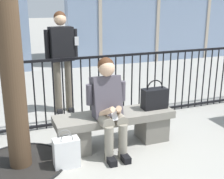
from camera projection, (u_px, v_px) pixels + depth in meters
ground_plane at (115, 144)px, 4.08m from camera, size 60.00×60.00×0.00m
stone_bench at (115, 126)px, 4.00m from camera, size 1.60×0.44×0.45m
seated_person_with_phone at (109, 103)px, 3.73m from camera, size 0.52×0.66×1.21m
handbag_on_bench at (154, 98)px, 4.09m from camera, size 0.35×0.16×0.40m
shopping_bag at (66, 153)px, 3.49m from camera, size 0.30×0.17×0.45m
bystander_at_railing at (62, 55)px, 5.03m from camera, size 0.55×0.28×1.71m
plaza_railing at (95, 89)px, 4.69m from camera, size 9.54×0.04×1.07m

